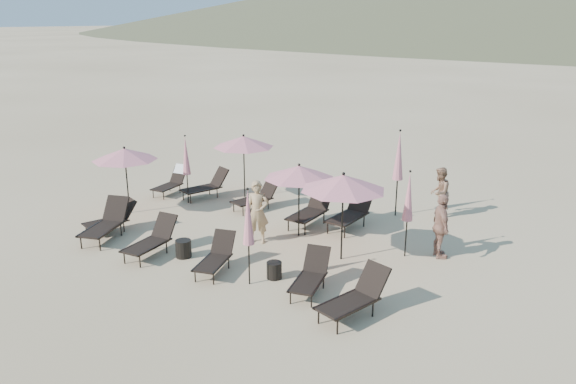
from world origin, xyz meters
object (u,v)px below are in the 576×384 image
Objects in this scene: umbrella_open_0 at (125,154)px; umbrella_closed_2 at (186,156)px; umbrella_open_2 at (343,183)px; umbrella_closed_1 at (409,197)px; umbrella_open_3 at (244,142)px; lounger_5 at (355,296)px; lounger_8 at (257,196)px; lounger_1 at (112,218)px; umbrella_closed_3 at (399,156)px; side_table_0 at (183,249)px; lounger_0 at (106,222)px; umbrella_open_1 at (299,172)px; beachgoer_b at (439,192)px; umbrella_closed_0 at (248,218)px; side_table_1 at (274,270)px; lounger_6 at (172,181)px; lounger_9 at (311,209)px; beachgoer_c at (441,226)px; lounger_3 at (216,256)px; lounger_2 at (152,239)px; lounger_10 at (351,212)px; beachgoer_a at (257,212)px; lounger_4 at (311,275)px.

umbrella_closed_2 is (0.90, 1.82, -0.31)m from umbrella_open_0.
umbrella_open_2 is 1.79m from umbrella_closed_1.
umbrella_open_3 is 0.95× the size of umbrella_closed_1.
umbrella_closed_2 reaches higher than umbrella_open_3.
lounger_5 is 7.43m from lounger_8.
umbrella_open_3 is (1.28, 4.79, 1.59)m from lounger_1.
side_table_0 is (-3.46, -6.14, -1.72)m from umbrella_closed_3.
lounger_5 is (7.97, -0.11, -0.03)m from lounger_0.
umbrella_open_0 is (-9.14, 2.01, 1.49)m from lounger_5.
lounger_8 is 3.12m from umbrella_open_1.
lounger_0 is at bearing -51.58° from beachgoer_b.
umbrella_closed_0 reaches higher than side_table_1.
lounger_9 reaches higher than lounger_6.
side_table_1 is at bearing 61.16° from umbrella_closed_0.
lounger_8 is 1.02× the size of beachgoer_c.
beachgoer_c is (0.50, 3.99, 0.41)m from lounger_5.
lounger_5 is at bearing -0.35° from beachgoer_b.
umbrella_open_3 reaches higher than umbrella_open_0.
umbrella_open_1 reaches higher than lounger_3.
lounger_6 is at bearing -157.59° from umbrella_open_3.
beachgoer_b is (7.67, 3.27, -0.84)m from umbrella_closed_2.
umbrella_open_3 is (2.15, 3.38, 0.05)m from umbrella_open_0.
lounger_6 reaches higher than lounger_3.
beachgoer_c is at bearing 49.05° from side_table_1.
lounger_6 is 8.17m from umbrella_closed_3.
lounger_6 is at bearing -164.77° from umbrella_closed_3.
lounger_5 is at bearing 0.16° from umbrella_closed_0.
umbrella_open_0 reaches higher than lounger_3.
lounger_0 is 0.58m from lounger_1.
lounger_8 is at bearing 17.56° from umbrella_closed_2.
umbrella_closed_3 is (7.75, 2.11, 1.50)m from lounger_6.
lounger_2 is 0.73× the size of umbrella_closed_2.
lounger_3 is 1.70m from umbrella_closed_0.
umbrella_open_1 is at bearing 152.51° from lounger_5.
umbrella_closed_2 is at bearing 56.41° from beachgoer_c.
umbrella_open_0 is 2.05m from umbrella_closed_2.
beachgoer_c is (2.96, -0.73, 0.37)m from lounger_10.
lounger_0 is at bearing 178.70° from umbrella_closed_0.
umbrella_closed_2 is (-2.38, -0.75, 1.21)m from lounger_8.
beachgoer_a reaches higher than lounger_9.
beachgoer_a is at bearing -119.52° from umbrella_closed_3.
umbrella_open_1 is 0.92× the size of umbrella_open_2.
lounger_4 is 0.92× the size of beachgoer_a.
umbrella_closed_2 is (-2.24, 3.84, 1.20)m from lounger_2.
beachgoer_a reaches higher than lounger_4.
umbrella_closed_0 is (4.21, -5.40, -0.33)m from umbrella_open_3.
umbrella_closed_1 is 3.97m from side_table_1.
umbrella_open_0 is 4.62m from side_table_0.
umbrella_open_2 is 1.47× the size of beachgoer_b.
lounger_10 is 0.85× the size of umbrella_open_0.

